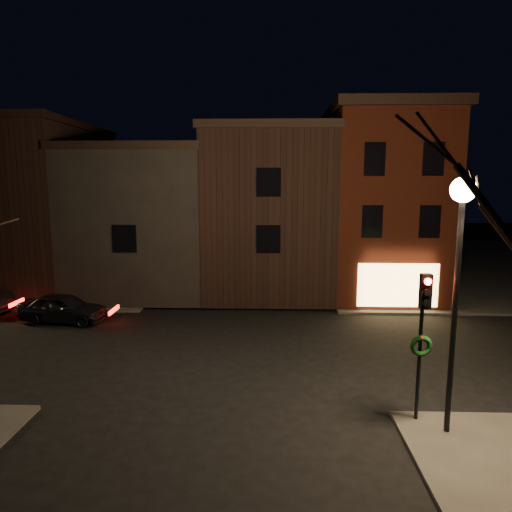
# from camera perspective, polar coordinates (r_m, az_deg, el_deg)

# --- Properties ---
(ground) EXTENTS (120.00, 120.00, 0.00)m
(ground) POSITION_cam_1_polar(r_m,az_deg,el_deg) (18.34, -3.39, -11.56)
(ground) COLOR black
(ground) RESTS_ON ground
(sidewalk_far_right) EXTENTS (30.00, 30.00, 0.12)m
(sidewalk_far_right) POSITION_cam_1_polar(r_m,az_deg,el_deg) (41.88, 27.89, -0.82)
(sidewalk_far_right) COLOR #2D2B28
(sidewalk_far_right) RESTS_ON ground
(sidewalk_far_left) EXTENTS (30.00, 30.00, 0.12)m
(sidewalk_far_left) POSITION_cam_1_polar(r_m,az_deg,el_deg) (43.42, -28.00, -0.52)
(sidewalk_far_left) COLOR #2D2B28
(sidewalk_far_left) RESTS_ON ground
(corner_building) EXTENTS (6.50, 8.50, 10.50)m
(corner_building) POSITION_cam_1_polar(r_m,az_deg,el_deg) (27.35, 15.47, 6.50)
(corner_building) COLOR #41150B
(corner_building) RESTS_ON ground
(row_building_a) EXTENTS (7.30, 10.30, 9.40)m
(row_building_a) POSITION_cam_1_polar(r_m,az_deg,el_deg) (27.65, 1.64, 5.66)
(row_building_a) COLOR black
(row_building_a) RESTS_ON ground
(row_building_b) EXTENTS (7.80, 10.30, 8.40)m
(row_building_b) POSITION_cam_1_polar(r_m,az_deg,el_deg) (28.65, -13.07, 4.55)
(row_building_b) COLOR black
(row_building_b) RESTS_ON ground
(row_building_c) EXTENTS (7.30, 10.30, 9.90)m
(row_building_c) POSITION_cam_1_polar(r_m,az_deg,el_deg) (31.27, -26.13, 5.60)
(row_building_c) COLOR black
(row_building_c) RESTS_ON ground
(street_lamp_near) EXTENTS (0.60, 0.60, 6.48)m
(street_lamp_near) POSITION_cam_1_polar(r_m,az_deg,el_deg) (12.07, 24.14, 2.24)
(street_lamp_near) COLOR black
(street_lamp_near) RESTS_ON sidewalk_near_right
(traffic_signal) EXTENTS (0.58, 0.38, 4.05)m
(traffic_signal) POSITION_cam_1_polar(r_m,az_deg,el_deg) (12.78, 20.11, -8.05)
(traffic_signal) COLOR black
(traffic_signal) RESTS_ON sidewalk_near_right
(parked_car_a) EXTENTS (4.16, 2.02, 1.37)m
(parked_car_a) POSITION_cam_1_polar(r_m,az_deg,el_deg) (23.35, -22.93, -5.99)
(parked_car_a) COLOR black
(parked_car_a) RESTS_ON ground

